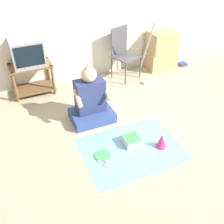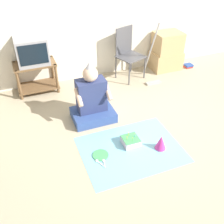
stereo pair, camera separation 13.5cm
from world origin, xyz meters
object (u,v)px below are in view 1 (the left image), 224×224
cardboard_box_stack (161,51)px  dust_mop (148,64)px  paper_plate (102,155)px  tv (27,53)px  birthday_cake (131,140)px  book_pile (182,64)px  person_seated (91,101)px  folding_chair (123,50)px  party_hat_blue (162,141)px

cardboard_box_stack → dust_mop: (-0.51, -0.36, -0.04)m
cardboard_box_stack → paper_plate: (-2.01, -1.84, -0.34)m
tv → birthday_cake: 2.14m
book_pile → person_seated: size_ratio=0.18×
cardboard_box_stack → birthday_cake: 2.40m
folding_chair → dust_mop: (0.34, -0.33, -0.20)m
tv → dust_mop: (1.97, -0.39, -0.42)m
book_pile → paper_plate: 3.01m
dust_mop → tv: bearing=168.8°
person_seated → party_hat_blue: bearing=-57.5°
person_seated → birthday_cake: (0.28, -0.73, -0.24)m
tv → birthday_cake: (0.91, -1.82, -0.67)m
birthday_cake → folding_chair: bearing=67.6°
book_pile → person_seated: 2.51m
cardboard_box_stack → book_pile: (0.47, -0.13, -0.32)m
folding_chair → birthday_cake: (-0.72, -1.75, -0.46)m
folding_chair → person_seated: bearing=-134.5°
cardboard_box_stack → person_seated: size_ratio=0.81×
dust_mop → book_pile: bearing=13.1°
folding_chair → dust_mop: bearing=-43.9°
folding_chair → party_hat_blue: folding_chair is taller
person_seated → tv: bearing=120.1°
dust_mop → cardboard_box_stack: bearing=35.1°
book_pile → paper_plate: book_pile is taller
tv → paper_plate: tv is taller
folding_chair → cardboard_box_stack: size_ratio=1.26×
cardboard_box_stack → book_pile: cardboard_box_stack is taller
dust_mop → person_seated: (-1.34, -0.69, -0.01)m
folding_chair → party_hat_blue: size_ratio=4.71×
birthday_cake → person_seated: bearing=110.9°
book_pile → person_seated: bearing=-158.3°
tv → paper_plate: bearing=-75.9°
folding_chair → dust_mop: size_ratio=0.83×
birthday_cake → party_hat_blue: (0.32, -0.21, 0.05)m
person_seated → book_pile: bearing=21.7°
dust_mop → birthday_cake: size_ratio=5.21×
tv → cardboard_box_stack: size_ratio=0.68×
folding_chair → book_pile: bearing=-4.3°
paper_plate → cardboard_box_stack: bearing=42.6°
folding_chair → tv: bearing=177.8°
dust_mop → book_pile: 1.04m
folding_chair → person_seated: (-1.00, -1.02, -0.22)m
cardboard_box_stack → birthday_cake: bearing=-131.3°
dust_mop → book_pile: dust_mop is taller
birthday_cake → dust_mop: bearing=53.4°
person_seated → paper_plate: bearing=-101.1°
party_hat_blue → paper_plate: party_hat_blue is taller
folding_chair → paper_plate: (-1.16, -1.81, -0.50)m
folding_chair → cardboard_box_stack: (0.85, 0.03, -0.17)m
cardboard_box_stack → person_seated: person_seated is taller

